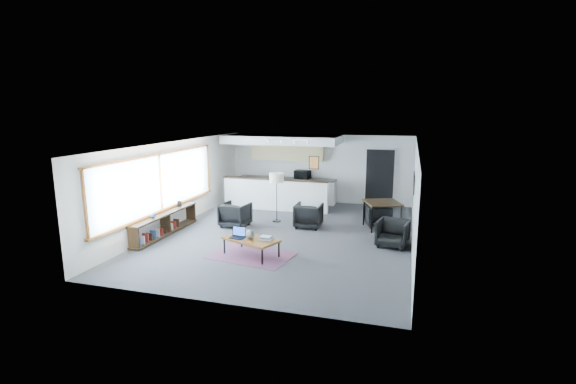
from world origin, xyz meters
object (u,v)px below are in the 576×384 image
(armchair_left, at_px, (235,213))
(floor_lamp, at_px, (277,179))
(microwave, at_px, (302,174))
(dining_chair_far, at_px, (378,216))
(ceramic_pot, at_px, (250,234))
(dining_table, at_px, (382,204))
(armchair_right, at_px, (309,214))
(laptop, at_px, (238,234))
(book_stack, at_px, (266,238))
(coffee_table, at_px, (251,240))
(dining_chair_near, at_px, (393,234))

(armchair_left, xyz_separation_m, floor_lamp, (1.04, 0.91, 0.96))
(floor_lamp, xyz_separation_m, microwave, (0.10, 2.89, -0.25))
(floor_lamp, bearing_deg, dining_chair_far, 5.98)
(ceramic_pot, relative_size, dining_table, 0.18)
(armchair_right, bearing_deg, laptop, 68.10)
(dining_chair_far, bearing_deg, book_stack, 38.43)
(ceramic_pot, relative_size, floor_lamp, 0.15)
(laptop, xyz_separation_m, armchair_left, (-1.07, 2.29, -0.10))
(book_stack, relative_size, dining_chair_far, 0.49)
(dining_table, height_order, dining_chair_far, dining_table)
(armchair_left, relative_size, armchair_right, 1.01)
(coffee_table, xyz_separation_m, floor_lamp, (-0.37, 3.20, 0.96))
(book_stack, xyz_separation_m, armchair_left, (-1.79, 2.27, -0.07))
(armchair_left, height_order, armchair_right, armchair_left)
(dining_chair_near, bearing_deg, armchair_left, -177.34)
(dining_table, relative_size, dining_chair_far, 2.03)
(laptop, xyz_separation_m, microwave, (0.07, 6.09, 0.61))
(laptop, bearing_deg, dining_chair_near, 28.75)
(floor_lamp, relative_size, microwave, 2.75)
(coffee_table, height_order, armchair_left, armchair_left)
(armchair_left, bearing_deg, armchair_right, -160.05)
(book_stack, relative_size, floor_lamp, 0.19)
(armchair_left, bearing_deg, dining_chair_near, 178.84)
(armchair_left, height_order, dining_chair_far, armchair_left)
(ceramic_pot, xyz_separation_m, dining_chair_near, (3.31, 1.73, -0.22))
(ceramic_pot, height_order, armchair_right, armchair_right)
(dining_table, bearing_deg, dining_chair_near, -76.56)
(laptop, distance_m, armchair_left, 2.53)
(dining_chair_far, bearing_deg, ceramic_pot, 34.73)
(coffee_table, height_order, armchair_right, armchair_right)
(ceramic_pot, bearing_deg, coffee_table, 72.82)
(ceramic_pot, xyz_separation_m, microwave, (-0.26, 6.12, 0.57))
(floor_lamp, bearing_deg, microwave, 88.02)
(armchair_left, xyz_separation_m, armchair_right, (2.18, 0.54, -0.00))
(laptop, height_order, dining_table, dining_table)
(microwave, bearing_deg, dining_chair_near, -43.41)
(ceramic_pot, relative_size, dining_chair_near, 0.34)
(coffee_table, height_order, floor_lamp, floor_lamp)
(coffee_table, relative_size, book_stack, 4.96)
(coffee_table, xyz_separation_m, dining_chair_near, (3.30, 1.70, -0.07))
(armchair_right, bearing_deg, dining_chair_near, 155.46)
(coffee_table, bearing_deg, microwave, 113.37)
(dining_table, bearing_deg, armchair_left, -166.61)
(laptop, distance_m, microwave, 6.12)
(coffee_table, height_order, dining_chair_far, dining_chair_far)
(armchair_left, relative_size, dining_chair_far, 1.30)
(armchair_left, xyz_separation_m, microwave, (1.14, 3.80, 0.72))
(book_stack, xyz_separation_m, microwave, (-0.65, 6.07, 0.64))
(laptop, relative_size, armchair_left, 0.46)
(coffee_table, relative_size, ceramic_pot, 6.61)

